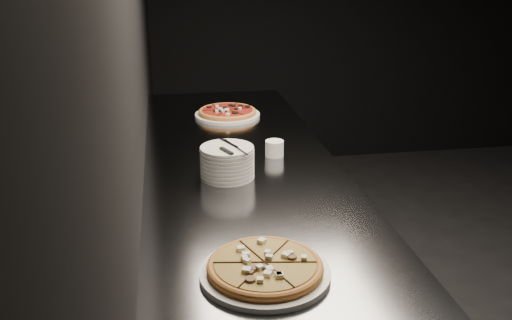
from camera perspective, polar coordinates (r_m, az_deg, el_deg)
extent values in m
cube|color=black|center=(2.00, -12.10, 11.42)|extent=(0.02, 5.00, 2.80)
cube|color=slate|center=(2.36, -1.15, -11.56)|extent=(0.70, 2.40, 0.90)
cube|color=slate|center=(2.15, -1.24, -1.10)|extent=(0.74, 2.44, 0.02)
cylinder|color=silver|center=(1.47, 0.91, -11.23)|extent=(0.33, 0.33, 0.02)
cylinder|color=#CA823C|center=(1.46, 0.91, -10.76)|extent=(0.33, 0.33, 0.01)
torus|color=#CA823C|center=(1.46, 0.91, -10.55)|extent=(0.34, 0.34, 0.02)
cylinder|color=gold|center=(1.46, 0.91, -10.37)|extent=(0.29, 0.29, 0.01)
cylinder|color=silver|center=(2.81, -2.87, 4.51)|extent=(0.32, 0.32, 0.01)
cylinder|color=#CA823C|center=(2.81, -2.88, 4.77)|extent=(0.28, 0.28, 0.01)
torus|color=#CA823C|center=(2.81, -2.88, 4.89)|extent=(0.29, 0.29, 0.02)
cylinder|color=maroon|center=(2.81, -2.88, 4.99)|extent=(0.25, 0.25, 0.01)
cylinder|color=silver|center=(2.07, -2.87, -1.50)|extent=(0.19, 0.19, 0.01)
cylinder|color=silver|center=(2.06, -2.88, -1.13)|extent=(0.19, 0.19, 0.01)
cylinder|color=silver|center=(2.06, -2.88, -0.76)|extent=(0.19, 0.19, 0.01)
cylinder|color=silver|center=(2.05, -2.89, -0.39)|extent=(0.19, 0.19, 0.01)
cylinder|color=silver|center=(2.05, -2.90, -0.01)|extent=(0.19, 0.19, 0.01)
cylinder|color=silver|center=(2.04, -2.91, 0.37)|extent=(0.19, 0.19, 0.01)
cylinder|color=silver|center=(2.04, -2.91, 0.75)|extent=(0.19, 0.19, 0.01)
cylinder|color=silver|center=(2.03, -2.92, 1.13)|extent=(0.19, 0.19, 0.01)
cube|color=silver|center=(2.07, -2.78, 1.72)|extent=(0.06, 0.12, 0.00)
cube|color=black|center=(1.98, -2.97, 0.92)|extent=(0.04, 0.08, 0.01)
cube|color=silver|center=(2.02, -2.08, 1.32)|extent=(0.03, 0.19, 0.00)
cylinder|color=silver|center=(2.26, 1.86, 1.16)|extent=(0.07, 0.07, 0.06)
cylinder|color=black|center=(2.26, 1.86, 1.75)|extent=(0.06, 0.06, 0.01)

